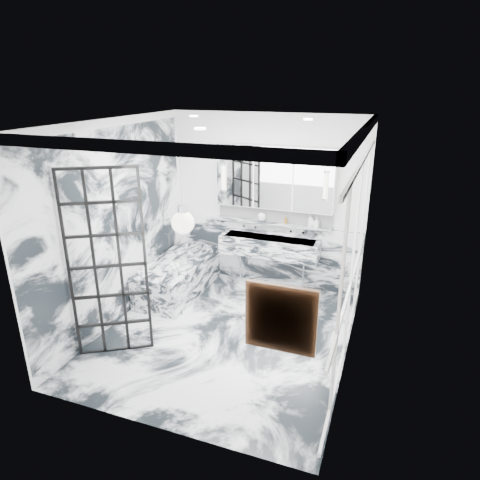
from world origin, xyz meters
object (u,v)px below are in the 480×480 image
at_px(crittall_door, 108,266).
at_px(trough_sink, 270,246).
at_px(mirror_cabinet, 274,178).
at_px(bathtub, 179,276).

relative_size(crittall_door, trough_sink, 1.47).
height_order(crittall_door, trough_sink, crittall_door).
xyz_separation_m(crittall_door, mirror_cabinet, (1.31, 2.55, 0.65)).
bearing_deg(bathtub, trough_sink, 26.48).
distance_m(crittall_door, bathtub, 1.94).
relative_size(crittall_door, bathtub, 1.42).
xyz_separation_m(trough_sink, bathtub, (-1.33, -0.66, -0.45)).
relative_size(crittall_door, mirror_cabinet, 1.23).
bearing_deg(crittall_door, mirror_cabinet, 31.93).
bearing_deg(trough_sink, bathtub, -153.52).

